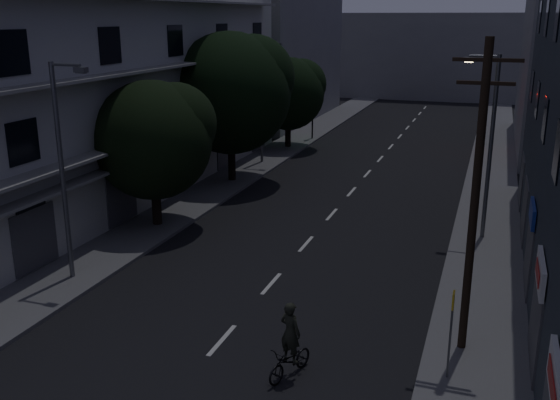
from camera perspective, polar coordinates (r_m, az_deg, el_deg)
The scene contains 18 objects.
ground at distance 36.33m, azimuth 6.73°, elevation 0.96°, with size 160.00×160.00×0.00m, color black.
sidewalk_left at distance 38.54m, azimuth -4.21°, elevation 2.05°, with size 3.00×90.00×0.15m, color #565659.
sidewalk_right at distance 35.56m, azimuth 18.61°, elevation -0.03°, with size 3.00×90.00×0.15m, color #565659.
lane_markings at distance 42.28m, azimuth 8.59°, elevation 3.11°, with size 0.15×60.50×0.01m.
building_left at distance 33.52m, azimuth -16.53°, elevation 11.27°, with size 7.00×36.00×14.00m.
building_far_left at distance 60.45m, azimuth 0.45°, elevation 14.92°, with size 6.00×20.00×16.00m, color slate.
building_far_end at distance 79.72m, azimuth 14.14°, elevation 12.66°, with size 24.00×8.00×10.00m, color slate.
tree_near at distance 29.26m, azimuth -11.43°, elevation 5.79°, with size 5.49×5.49×6.77m.
tree_mid at distance 36.87m, azimuth -4.43°, elevation 10.12°, with size 7.08×7.08×8.72m.
tree_far at distance 46.86m, azimuth 0.83°, elevation 9.94°, with size 5.37×5.37×6.64m.
traffic_signal_far_right at distance 50.03m, azimuth 18.28°, elevation 8.14°, with size 0.28×0.37×4.10m.
traffic_signal_far_left at distance 50.24m, azimuth 3.00°, elevation 8.97°, with size 0.28×0.37×4.10m.
street_lamp_left_near at distance 23.76m, azimuth -19.17°, elevation 3.28°, with size 1.51×0.25×8.00m.
street_lamp_right at distance 28.31m, azimuth 18.54°, elevation 5.34°, with size 1.51×0.25×8.00m.
street_lamp_left_far at distance 41.64m, azimuth -1.56°, elevation 9.51°, with size 1.51×0.25×8.00m.
utility_pole at distance 18.16m, azimuth 17.43°, elevation 0.43°, with size 1.80×0.24×9.00m.
bus_stop_sign at distance 17.52m, azimuth 15.43°, elevation -10.47°, with size 0.06×0.35×2.52m.
cyclist at distance 17.69m, azimuth 0.94°, elevation -13.71°, with size 1.19×1.88×2.25m.
Camera 1 is at (7.37, -9.24, 9.66)m, focal length 40.00 mm.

